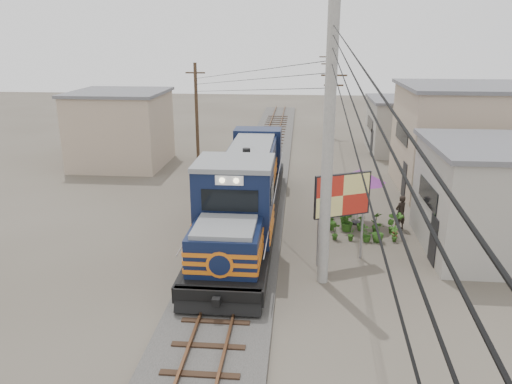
# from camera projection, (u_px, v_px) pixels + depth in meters

# --- Properties ---
(ground) EXTENTS (120.00, 120.00, 0.00)m
(ground) POSITION_uv_depth(u_px,v_px,m) (232.00, 271.00, 19.64)
(ground) COLOR #473F35
(ground) RESTS_ON ground
(ballast) EXTENTS (3.60, 70.00, 0.16)m
(ballast) POSITION_uv_depth(u_px,v_px,m) (255.00, 193.00, 29.11)
(ballast) COLOR #595651
(ballast) RESTS_ON ground
(track) EXTENTS (1.15, 70.00, 0.12)m
(track) POSITION_uv_depth(u_px,v_px,m) (255.00, 190.00, 29.06)
(track) COLOR #51331E
(track) RESTS_ON ground
(locomotive) EXTENTS (3.05, 16.62, 4.12)m
(locomotive) POSITION_uv_depth(u_px,v_px,m) (245.00, 192.00, 23.63)
(locomotive) COLOR black
(locomotive) RESTS_ON ground
(utility_pole_main) EXTENTS (0.40, 0.40, 10.00)m
(utility_pole_main) POSITION_uv_depth(u_px,v_px,m) (328.00, 152.00, 17.35)
(utility_pole_main) COLOR #9E9B93
(utility_pole_main) RESTS_ON ground
(wooden_pole_mid) EXTENTS (1.60, 0.24, 7.00)m
(wooden_pole_mid) POSITION_uv_depth(u_px,v_px,m) (332.00, 121.00, 31.43)
(wooden_pole_mid) COLOR #4C3826
(wooden_pole_mid) RESTS_ON ground
(wooden_pole_far) EXTENTS (1.60, 0.24, 7.50)m
(wooden_pole_far) POSITION_uv_depth(u_px,v_px,m) (327.00, 92.00, 44.62)
(wooden_pole_far) COLOR #4C3826
(wooden_pole_far) RESTS_ON ground
(wooden_pole_left) EXTENTS (1.60, 0.24, 7.00)m
(wooden_pole_left) POSITION_uv_depth(u_px,v_px,m) (197.00, 110.00, 36.04)
(wooden_pole_left) COLOR #4C3826
(wooden_pole_left) RESTS_ON ground
(power_lines) EXTENTS (9.65, 19.00, 3.30)m
(power_lines) POSITION_uv_depth(u_px,v_px,m) (250.00, 62.00, 25.42)
(power_lines) COLOR black
(power_lines) RESTS_ON ground
(shophouse_mid) EXTENTS (8.40, 7.35, 6.20)m
(shophouse_mid) POSITION_uv_depth(u_px,v_px,m) (472.00, 139.00, 29.02)
(shophouse_mid) COLOR tan
(shophouse_mid) RESTS_ON ground
(shophouse_back) EXTENTS (6.30, 6.30, 4.20)m
(shophouse_back) POSITION_uv_depth(u_px,v_px,m) (409.00, 125.00, 38.94)
(shophouse_back) COLOR gray
(shophouse_back) RESTS_ON ground
(shophouse_left) EXTENTS (6.30, 6.30, 5.20)m
(shophouse_left) POSITION_uv_depth(u_px,v_px,m) (121.00, 128.00, 34.89)
(shophouse_left) COLOR tan
(shophouse_left) RESTS_ON ground
(billboard) EXTENTS (2.25, 1.13, 3.75)m
(billboard) POSITION_uv_depth(u_px,v_px,m) (342.00, 197.00, 19.66)
(billboard) COLOR #99999E
(billboard) RESTS_ON ground
(market_umbrella) EXTENTS (2.54, 2.54, 2.77)m
(market_umbrella) POSITION_uv_depth(u_px,v_px,m) (360.00, 176.00, 23.83)
(market_umbrella) COLOR black
(market_umbrella) RESTS_ON ground
(vendor) EXTENTS (0.74, 0.68, 1.69)m
(vendor) POSITION_uv_depth(u_px,v_px,m) (400.00, 213.00, 23.63)
(vendor) COLOR black
(vendor) RESTS_ON ground
(plant_nursery) EXTENTS (3.38, 3.20, 1.01)m
(plant_nursery) POSITION_uv_depth(u_px,v_px,m) (354.00, 224.00, 23.40)
(plant_nursery) COLOR #2C5B1A
(plant_nursery) RESTS_ON ground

